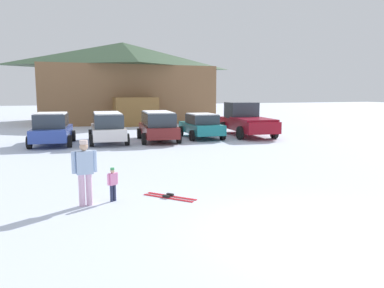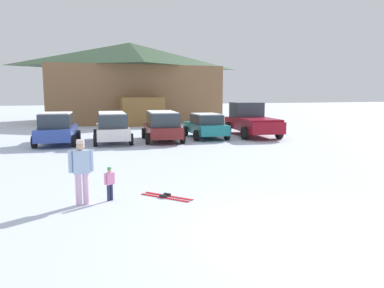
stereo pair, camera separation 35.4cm
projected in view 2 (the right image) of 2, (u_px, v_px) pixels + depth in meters
name	position (u px, v px, depth m)	size (l,w,h in m)	color
ground	(299.00, 234.00, 7.53)	(160.00, 160.00, 0.00)	silver
ski_lodge	(131.00, 82.00, 36.78)	(16.19, 12.15, 7.61)	brown
parked_blue_hatchback	(57.00, 129.00, 20.34)	(2.51, 4.25, 1.75)	#2E469F
parked_white_suv	(112.00, 126.00, 21.16)	(2.29, 4.70, 1.71)	white
parked_maroon_van	(162.00, 125.00, 21.80)	(2.50, 4.56, 1.73)	maroon
parked_teal_hatchback	(206.00, 125.00, 23.19)	(2.28, 4.25, 1.53)	#1A7B81
pickup_truck	(251.00, 120.00, 24.47)	(2.95, 5.95, 2.15)	maroon
skier_child_in_pink_snowsuit	(110.00, 182.00, 9.82)	(0.30, 0.22, 0.89)	#292E4D
skier_adult_in_blue_parka	(81.00, 168.00, 9.39)	(0.62, 0.27, 1.67)	#DDADCE
pair_of_skis	(166.00, 196.00, 10.19)	(1.24, 1.34, 0.08)	red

